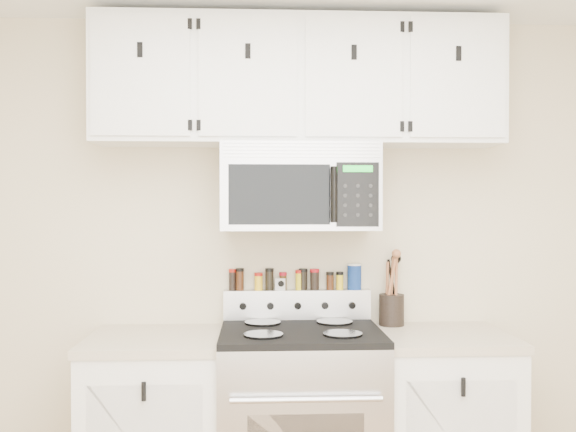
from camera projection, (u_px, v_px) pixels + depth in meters
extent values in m
cube|color=beige|center=(297.00, 260.00, 3.36)|extent=(3.50, 0.01, 2.50)
cube|color=#B7B7BA|center=(301.00, 431.00, 3.06)|extent=(0.76, 0.65, 0.92)
cube|color=black|center=(301.00, 332.00, 3.05)|extent=(0.76, 0.65, 0.03)
cube|color=#B7B7BA|center=(297.00, 304.00, 3.33)|extent=(0.76, 0.08, 0.15)
cylinder|color=black|center=(263.00, 335.00, 2.89)|extent=(0.18, 0.18, 0.01)
cylinder|color=black|center=(343.00, 334.00, 2.91)|extent=(0.18, 0.18, 0.01)
cylinder|color=black|center=(263.00, 323.00, 3.19)|extent=(0.18, 0.18, 0.01)
cylinder|color=black|center=(335.00, 322.00, 3.21)|extent=(0.18, 0.18, 0.01)
cube|color=tan|center=(155.00, 340.00, 3.04)|extent=(0.64, 0.62, 0.04)
cube|color=white|center=(442.00, 431.00, 3.11)|extent=(0.62, 0.60, 0.88)
cube|color=tan|center=(442.00, 337.00, 3.11)|extent=(0.64, 0.62, 0.04)
cube|color=#9E9EA3|center=(299.00, 187.00, 3.17)|extent=(0.76, 0.38, 0.42)
cube|color=#B7B7BA|center=(302.00, 149.00, 2.97)|extent=(0.73, 0.01, 0.08)
cube|color=black|center=(279.00, 194.00, 2.97)|extent=(0.47, 0.01, 0.28)
cube|color=black|center=(358.00, 195.00, 2.99)|extent=(0.20, 0.01, 0.30)
cylinder|color=black|center=(334.00, 194.00, 2.94)|extent=(0.03, 0.03, 0.26)
cube|color=white|center=(299.00, 83.00, 3.19)|extent=(2.00, 0.33, 0.62)
cube|color=white|center=(140.00, 74.00, 2.98)|extent=(0.46, 0.01, 0.57)
cube|color=black|center=(140.00, 50.00, 2.97)|extent=(0.02, 0.01, 0.07)
cube|color=white|center=(248.00, 75.00, 3.00)|extent=(0.46, 0.01, 0.57)
cube|color=black|center=(248.00, 51.00, 2.99)|extent=(0.03, 0.01, 0.07)
cube|color=white|center=(354.00, 76.00, 3.03)|extent=(0.46, 0.01, 0.57)
cube|color=black|center=(354.00, 52.00, 3.02)|extent=(0.03, 0.01, 0.07)
cube|color=white|center=(458.00, 77.00, 3.05)|extent=(0.46, 0.01, 0.57)
cube|color=black|center=(459.00, 53.00, 3.04)|extent=(0.02, 0.01, 0.07)
cylinder|color=black|center=(392.00, 310.00, 3.30)|extent=(0.13, 0.13, 0.16)
cylinder|color=#9C5E38|center=(392.00, 286.00, 3.30)|extent=(0.01, 0.01, 0.30)
cylinder|color=#9C5E38|center=(396.00, 284.00, 3.29)|extent=(0.01, 0.01, 0.32)
cylinder|color=#9C5E38|center=(387.00, 288.00, 3.31)|extent=(0.01, 0.01, 0.28)
cylinder|color=black|center=(393.00, 287.00, 3.32)|extent=(0.01, 0.01, 0.29)
cylinder|color=#9C5E38|center=(390.00, 286.00, 3.28)|extent=(0.01, 0.01, 0.31)
cube|color=silver|center=(281.00, 284.00, 3.32)|extent=(0.06, 0.06, 0.06)
cylinder|color=navy|center=(354.00, 277.00, 3.34)|extent=(0.07, 0.07, 0.13)
cylinder|color=white|center=(354.00, 264.00, 3.34)|extent=(0.07, 0.07, 0.01)
cylinder|color=black|center=(232.00, 281.00, 3.31)|extent=(0.04, 0.04, 0.09)
cylinder|color=#9A160B|center=(232.00, 271.00, 3.31)|extent=(0.04, 0.04, 0.02)
cylinder|color=#3D1F0E|center=(240.00, 281.00, 3.31)|extent=(0.04, 0.04, 0.10)
cylinder|color=black|center=(240.00, 270.00, 3.31)|extent=(0.04, 0.04, 0.02)
cylinder|color=yellow|center=(259.00, 283.00, 3.32)|extent=(0.04, 0.04, 0.07)
cylinder|color=#A4140C|center=(259.00, 274.00, 3.32)|extent=(0.04, 0.04, 0.02)
cylinder|color=black|center=(269.00, 281.00, 3.32)|extent=(0.04, 0.04, 0.10)
cylinder|color=black|center=(269.00, 270.00, 3.32)|extent=(0.04, 0.04, 0.02)
cylinder|color=#3A240E|center=(283.00, 283.00, 3.33)|extent=(0.04, 0.04, 0.08)
cylinder|color=maroon|center=(283.00, 274.00, 3.32)|extent=(0.04, 0.04, 0.02)
cylinder|color=gold|center=(299.00, 281.00, 3.33)|extent=(0.04, 0.04, 0.09)
cylinder|color=#B2140D|center=(299.00, 272.00, 3.33)|extent=(0.04, 0.04, 0.02)
cylinder|color=black|center=(303.00, 281.00, 3.33)|extent=(0.04, 0.04, 0.09)
cylinder|color=black|center=(303.00, 270.00, 3.33)|extent=(0.05, 0.05, 0.02)
cylinder|color=black|center=(315.00, 281.00, 3.33)|extent=(0.05, 0.05, 0.09)
cylinder|color=#AE0D16|center=(315.00, 271.00, 3.33)|extent=(0.05, 0.05, 0.02)
cylinder|color=#3F1F0F|center=(330.00, 282.00, 3.34)|extent=(0.04, 0.04, 0.08)
cylinder|color=black|center=(330.00, 274.00, 3.34)|extent=(0.04, 0.04, 0.02)
cylinder|color=yellow|center=(340.00, 282.00, 3.34)|extent=(0.04, 0.04, 0.08)
cylinder|color=black|center=(340.00, 273.00, 3.34)|extent=(0.04, 0.04, 0.02)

